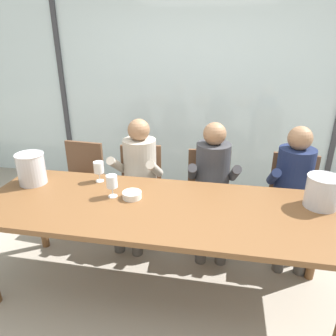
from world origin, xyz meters
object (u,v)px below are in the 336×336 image
Objects in this scene: chair_left_of_center at (140,182)px; person_navy_polo at (294,185)px; chair_right_of_center at (292,194)px; person_charcoal_jacket at (213,179)px; ice_bucket_primary at (31,168)px; wine_glass_by_left_taster at (112,182)px; wine_glass_near_bucket at (99,168)px; chair_center at (209,188)px; person_beige_jumper at (138,173)px; chair_near_curtain at (82,178)px; ice_bucket_secondary at (322,191)px; tasting_bowl at (132,195)px; dining_table at (159,214)px.

person_navy_polo is (1.46, -0.15, 0.17)m from chair_left_of_center.
person_charcoal_jacket is at bearing -160.85° from chair_right_of_center.
wine_glass_by_left_taster is at bearing -8.34° from ice_bucket_primary.
wine_glass_near_bucket is (0.53, 0.13, -0.01)m from ice_bucket_primary.
person_charcoal_jacket is at bearing -85.51° from chair_center.
person_navy_polo is (-0.03, -0.17, 0.17)m from chair_right_of_center.
person_beige_jumper is (0.02, -0.15, 0.17)m from chair_left_of_center.
chair_left_of_center is 0.73× the size of person_charcoal_jacket.
chair_near_curtain is 2.14m from chair_right_of_center.
chair_near_curtain is 5.08× the size of wine_glass_by_left_taster.
ice_bucket_secondary is at bearing 4.80° from wine_glass_by_left_taster.
chair_near_curtain is 0.70m from person_beige_jumper.
person_charcoal_jacket and person_navy_polo have the same top height.
wine_glass_near_bucket is (-1.71, 0.11, 0.00)m from ice_bucket_secondary.
chair_near_curtain is 0.65m from chair_left_of_center.
person_navy_polo is at bearing -94.71° from chair_right_of_center.
person_beige_jumper is at bearing 63.05° from wine_glass_near_bucket.
ice_bucket_primary reaches higher than chair_right_of_center.
ice_bucket_primary is 1.80× the size of tasting_bowl.
chair_right_of_center is 3.75× the size of ice_bucket_secondary.
chair_left_of_center is at bearing 44.23° from ice_bucket_primary.
ice_bucket_secondary is at bearing -81.73° from person_navy_polo.
person_beige_jumper is at bearing -90.22° from chair_left_of_center.
dining_table is at bearing -134.33° from chair_right_of_center.
wine_glass_near_bucket reaches higher than chair_center.
person_charcoal_jacket is 5.11× the size of ice_bucket_secondary.
chair_right_of_center is at bearing 29.08° from wine_glass_by_left_taster.
wine_glass_by_left_taster is (0.66, -0.81, 0.38)m from chair_near_curtain.
tasting_bowl is at bearing -6.73° from ice_bucket_primary.
wine_glass_near_bucket is (-0.35, 0.24, 0.10)m from tasting_bowl.
chair_near_curtain is 2.12m from person_navy_polo.
wine_glass_near_bucket is at bearing 14.32° from ice_bucket_primary.
wine_glass_near_bucket reaches higher than dining_table.
chair_near_curtain is at bearing 139.64° from dining_table.
chair_near_curtain and chair_right_of_center have the same top height.
chair_center is 0.79m from chair_right_of_center.
person_beige_jumper is at bearing -8.80° from chair_near_curtain.
person_beige_jumper reaches higher than ice_bucket_secondary.
person_charcoal_jacket is at bearing 64.33° from dining_table.
person_charcoal_jacket is 8.32× the size of tasting_bowl.
dining_table is 15.22× the size of wine_glass_near_bucket.
ice_bucket_secondary is at bearing 10.05° from dining_table.
wine_glass_near_bucket is (-0.20, 0.24, 0.00)m from wine_glass_by_left_taster.
person_beige_jumper is at bearing 36.61° from ice_bucket_primary.
chair_center is (1.35, 0.00, 0.00)m from chair_near_curtain.
ice_bucket_primary is at bearing -161.83° from chair_center.
dining_table is 2.20× the size of person_charcoal_jacket.
person_charcoal_jacket is at bearing -19.04° from chair_left_of_center.
ice_bucket_secondary is at bearing 0.51° from ice_bucket_primary.
person_navy_polo reaches higher than wine_glass_near_bucket.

